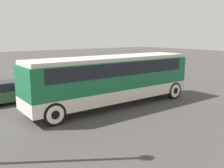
{
  "coord_description": "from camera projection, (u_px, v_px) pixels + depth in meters",
  "views": [
    {
      "loc": [
        -9.12,
        -12.25,
        4.39
      ],
      "look_at": [
        0.0,
        0.0,
        1.4
      ],
      "focal_mm": 40.0,
      "sensor_mm": 36.0,
      "label": 1
    }
  ],
  "objects": [
    {
      "name": "parked_car_near",
      "position": [
        88.0,
        79.0,
        21.67
      ],
      "size": [
        4.3,
        1.94,
        1.38
      ],
      "color": "#BCBCC1",
      "rests_on": "ground_plane"
    },
    {
      "name": "ground_plane",
      "position": [
        112.0,
        106.0,
        15.83
      ],
      "size": [
        120.0,
        120.0,
        0.0
      ],
      "primitive_type": "plane",
      "color": "#423F3D"
    },
    {
      "name": "parked_car_mid",
      "position": [
        16.0,
        91.0,
        16.73
      ],
      "size": [
        4.23,
        1.93,
        1.44
      ],
      "color": "#2D5638",
      "rests_on": "ground_plane"
    },
    {
      "name": "tour_bus",
      "position": [
        113.0,
        76.0,
        15.52
      ],
      "size": [
        11.05,
        2.62,
        3.12
      ],
      "color": "silver",
      "rests_on": "ground_plane"
    }
  ]
}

